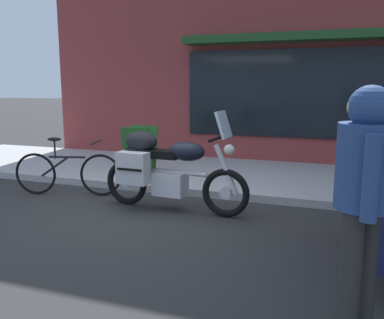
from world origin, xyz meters
The scene contains 5 objects.
ground_plane centered at (0.00, 0.00, 0.00)m, with size 80.00×80.00×0.00m, color #2C2C2C.
touring_motorcycle centered at (0.41, 0.26, 0.61)m, with size 2.17×0.62×1.40m.
parked_bicycle centered at (-1.35, 0.48, 0.37)m, with size 1.69×0.59×0.92m.
pedestrian_walking centered at (2.83, -2.06, 1.10)m, with size 0.41×0.56×1.73m.
sandwich_board_sign centered at (-0.68, 1.68, 0.57)m, with size 0.55×0.40×0.88m.
Camera 1 is at (2.66, -4.88, 1.73)m, focal length 38.69 mm.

